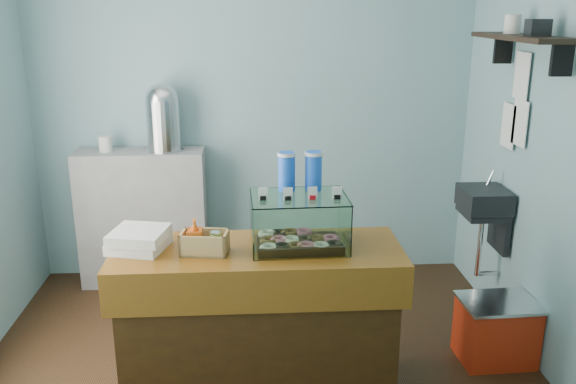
{
  "coord_description": "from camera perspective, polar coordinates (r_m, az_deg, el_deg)",
  "views": [
    {
      "loc": [
        -0.03,
        -3.37,
        2.17
      ],
      "look_at": [
        0.18,
        -0.15,
        1.19
      ],
      "focal_mm": 38.0,
      "sensor_mm": 36.0,
      "label": 1
    }
  ],
  "objects": [
    {
      "name": "display_case",
      "position": [
        3.37,
        0.96,
        -2.39
      ],
      "size": [
        0.54,
        0.4,
        0.51
      ],
      "rotation": [
        0.0,
        0.0,
        0.03
      ],
      "color": "black",
      "rests_on": "counter"
    },
    {
      "name": "ground",
      "position": [
        4.01,
        -2.74,
        -15.91
      ],
      "size": [
        3.5,
        3.5,
        0.0
      ],
      "primitive_type": "plane",
      "color": "black",
      "rests_on": "ground"
    },
    {
      "name": "back_shelf",
      "position": [
        5.04,
        -13.37,
        -2.35
      ],
      "size": [
        1.0,
        0.32,
        1.1
      ],
      "primitive_type": "cube",
      "color": "#969698",
      "rests_on": "ground"
    },
    {
      "name": "room_shell",
      "position": [
        3.41,
        -2.7,
        9.01
      ],
      "size": [
        3.54,
        3.04,
        2.82
      ],
      "color": "#74A4AA",
      "rests_on": "ground"
    },
    {
      "name": "coffee_urn",
      "position": [
        4.81,
        -11.61,
        7.0
      ],
      "size": [
        0.29,
        0.29,
        0.52
      ],
      "color": "silver",
      "rests_on": "back_shelf"
    },
    {
      "name": "counter",
      "position": [
        3.56,
        -2.77,
        -11.92
      ],
      "size": [
        1.6,
        0.6,
        0.9
      ],
      "color": "#3D230B",
      "rests_on": "ground"
    },
    {
      "name": "pastry_boxes",
      "position": [
        3.44,
        -13.77,
        -4.33
      ],
      "size": [
        0.35,
        0.35,
        0.11
      ],
      "rotation": [
        0.0,
        0.0,
        -0.25
      ],
      "color": "silver",
      "rests_on": "counter"
    },
    {
      "name": "condiment_crate",
      "position": [
        3.31,
        -8.01,
        -4.57
      ],
      "size": [
        0.27,
        0.18,
        0.19
      ],
      "rotation": [
        0.0,
        0.0,
        -0.13
      ],
      "color": "tan",
      "rests_on": "counter"
    },
    {
      "name": "red_cooler",
      "position": [
        4.18,
        18.9,
        -12.14
      ],
      "size": [
        0.48,
        0.38,
        0.41
      ],
      "rotation": [
        0.0,
        0.0,
        0.04
      ],
      "color": "red",
      "rests_on": "ground"
    }
  ]
}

